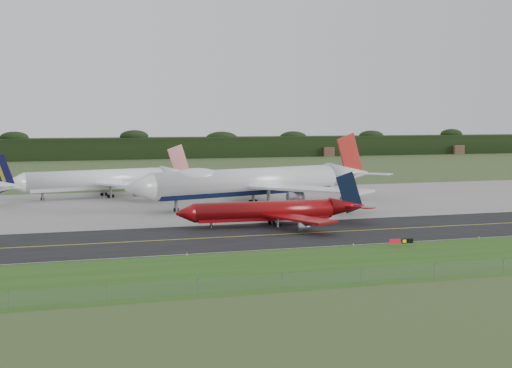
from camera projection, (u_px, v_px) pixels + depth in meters
The scene contains 15 objects.
ground at pixel (290, 231), 150.34m from camera, with size 600.00×600.00×0.00m, color #3E4B23.
grass_verge at pixel (361, 263), 116.97m from camera, with size 400.00×30.00×0.01m, color #295117.
taxiway at pixel (296, 234), 146.53m from camera, with size 400.00×32.00×0.02m, color black.
apron at pixel (229, 203), 198.97m from camera, with size 400.00×78.00×0.01m, color gray.
taxiway_centreline at pixel (296, 233), 146.53m from camera, with size 400.00×0.40×0.00m, color yellow.
taxiway_edge_line at pixel (325, 247), 131.75m from camera, with size 400.00×0.25×0.00m, color silver.
perimeter_fence at pixel (399, 273), 104.48m from camera, with size 320.00×0.10×320.00m.
horizon_treeline at pixel (132, 149), 410.85m from camera, with size 700.00×25.00×12.00m.
jet_ba_747 at pixel (256, 182), 191.49m from camera, with size 75.72×61.40×19.34m.
jet_red_737 at pixel (274, 211), 157.03m from camera, with size 43.17×35.26×11.67m.
jet_star_tail at pixel (106, 180), 213.39m from camera, with size 57.69×47.42×15.34m.
taxiway_sign at pixel (401, 241), 131.16m from camera, with size 4.66×0.56×1.55m.
edge_marker_left at pixel (187, 254), 123.28m from camera, with size 0.16×0.16×0.50m, color yellow.
edge_marker_center at pixel (353, 245), 132.29m from camera, with size 0.16×0.16×0.50m, color yellow.
edge_marker_right at pixel (479, 238), 140.01m from camera, with size 0.16×0.16×0.50m, color yellow.
Camera 1 is at (-49.67, -140.40, 23.92)m, focal length 50.00 mm.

